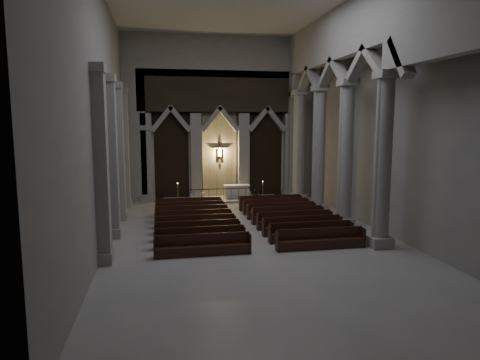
{
  "coord_description": "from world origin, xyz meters",
  "views": [
    {
      "loc": [
        -4.43,
        -20.27,
        5.78
      ],
      "look_at": [
        -0.07,
        3.0,
        2.55
      ],
      "focal_mm": 32.0,
      "sensor_mm": 36.0,
      "label": 1
    }
  ],
  "objects_px": {
    "altar_rail": "(224,193)",
    "pews": "(244,222)",
    "candle_stand_left": "(178,198)",
    "altar": "(237,191)",
    "worshipper": "(255,199)",
    "candle_stand_right": "(263,196)"
  },
  "relations": [
    {
      "from": "candle_stand_left",
      "to": "candle_stand_right",
      "type": "distance_m",
      "value": 6.09
    },
    {
      "from": "candle_stand_right",
      "to": "pews",
      "type": "xyz_separation_m",
      "value": [
        -2.82,
        -7.24,
        -0.11
      ]
    },
    {
      "from": "altar",
      "to": "candle_stand_left",
      "type": "height_order",
      "value": "candle_stand_left"
    },
    {
      "from": "altar_rail",
      "to": "pews",
      "type": "bearing_deg",
      "value": -90.0
    },
    {
      "from": "candle_stand_left",
      "to": "worshipper",
      "type": "xyz_separation_m",
      "value": [
        5.02,
        -2.73,
        0.25
      ]
    },
    {
      "from": "altar",
      "to": "altar_rail",
      "type": "xyz_separation_m",
      "value": [
        -1.13,
        -1.04,
        0.07
      ]
    },
    {
      "from": "altar",
      "to": "worshipper",
      "type": "height_order",
      "value": "worshipper"
    },
    {
      "from": "altar_rail",
      "to": "candle_stand_left",
      "type": "relative_size",
      "value": 3.59
    },
    {
      "from": "altar_rail",
      "to": "pews",
      "type": "xyz_separation_m",
      "value": [
        0.0,
        -7.42,
        -0.4
      ]
    },
    {
      "from": "altar_rail",
      "to": "pews",
      "type": "height_order",
      "value": "altar_rail"
    },
    {
      "from": "candle_stand_right",
      "to": "altar_rail",
      "type": "bearing_deg",
      "value": 176.33
    },
    {
      "from": "candle_stand_right",
      "to": "pews",
      "type": "relative_size",
      "value": 0.16
    },
    {
      "from": "candle_stand_left",
      "to": "pews",
      "type": "xyz_separation_m",
      "value": [
        3.27,
        -7.6,
        -0.11
      ]
    },
    {
      "from": "pews",
      "to": "worshipper",
      "type": "distance_m",
      "value": 5.19
    },
    {
      "from": "candle_stand_left",
      "to": "pews",
      "type": "distance_m",
      "value": 8.27
    },
    {
      "from": "altar_rail",
      "to": "altar",
      "type": "bearing_deg",
      "value": 42.8
    },
    {
      "from": "altar",
      "to": "altar_rail",
      "type": "relative_size",
      "value": 0.35
    },
    {
      "from": "altar_rail",
      "to": "worshipper",
      "type": "relative_size",
      "value": 4.14
    },
    {
      "from": "altar_rail",
      "to": "pews",
      "type": "relative_size",
      "value": 0.57
    },
    {
      "from": "pews",
      "to": "candle_stand_left",
      "type": "bearing_deg",
      "value": 113.26
    },
    {
      "from": "candle_stand_right",
      "to": "worshipper",
      "type": "relative_size",
      "value": 1.16
    },
    {
      "from": "candle_stand_left",
      "to": "worshipper",
      "type": "distance_m",
      "value": 5.72
    }
  ]
}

